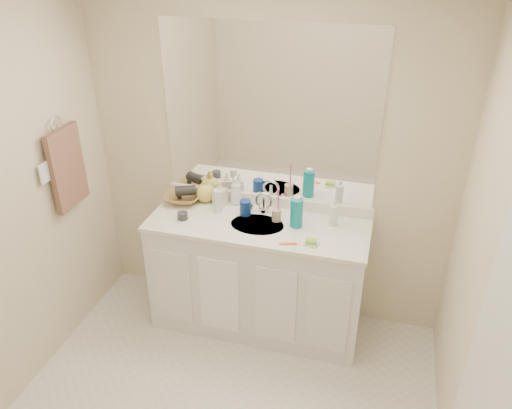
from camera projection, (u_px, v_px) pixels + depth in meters
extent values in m
cube|color=white|center=(185.00, 4.00, 1.82)|extent=(2.60, 2.60, 0.02)
cube|color=beige|center=(268.00, 164.00, 3.49)|extent=(2.60, 0.02, 2.40)
cube|color=beige|center=(492.00, 320.00, 2.09)|extent=(0.02, 2.60, 2.40)
cube|color=silver|center=(258.00, 276.00, 3.63)|extent=(1.50, 0.55, 0.85)
cube|color=white|center=(258.00, 225.00, 3.42)|extent=(1.52, 0.57, 0.03)
cube|color=white|center=(267.00, 200.00, 3.61)|extent=(1.52, 0.03, 0.08)
cylinder|color=beige|center=(257.00, 226.00, 3.40)|extent=(0.37, 0.37, 0.02)
cylinder|color=silver|center=(264.00, 205.00, 3.52)|extent=(0.02, 0.02, 0.11)
cube|color=white|center=(269.00, 115.00, 3.32)|extent=(1.48, 0.01, 1.20)
cylinder|color=navy|center=(245.00, 208.00, 3.49)|extent=(0.11, 0.11, 0.11)
cylinder|color=tan|center=(277.00, 215.00, 3.42)|extent=(0.07, 0.07, 0.09)
cylinder|color=#EE3E96|center=(278.00, 202.00, 3.37)|extent=(0.01, 0.04, 0.22)
cylinder|color=#0B848E|center=(297.00, 213.00, 3.33)|extent=(0.11, 0.11, 0.20)
cylinder|color=silver|center=(333.00, 215.00, 3.35)|extent=(0.07, 0.07, 0.15)
cube|color=white|center=(311.00, 244.00, 3.18)|extent=(0.10, 0.09, 0.01)
cube|color=#81C32F|center=(311.00, 241.00, 3.17)|extent=(0.07, 0.05, 0.03)
cube|color=#F45619|center=(288.00, 244.00, 3.18)|extent=(0.12, 0.06, 0.00)
cylinder|color=#2F2F35|center=(183.00, 216.00, 3.45)|extent=(0.08, 0.08, 0.05)
cylinder|color=silver|center=(218.00, 201.00, 3.51)|extent=(0.06, 0.06, 0.17)
imported|color=white|center=(236.00, 190.00, 3.61)|extent=(0.09, 0.09, 0.21)
imported|color=beige|center=(220.00, 193.00, 3.60)|extent=(0.11, 0.11, 0.19)
imported|color=#D9CA54|center=(205.00, 189.00, 3.65)|extent=(0.20, 0.20, 0.19)
imported|color=olive|center=(184.00, 197.00, 3.67)|extent=(0.30, 0.30, 0.07)
cylinder|color=black|center=(186.00, 191.00, 3.64)|extent=(0.17, 0.13, 0.08)
torus|color=silver|center=(56.00, 125.00, 3.18)|extent=(0.01, 0.11, 0.11)
cube|color=brown|center=(67.00, 168.00, 3.32)|extent=(0.04, 0.32, 0.55)
cube|color=white|center=(44.00, 173.00, 3.13)|extent=(0.01, 0.08, 0.13)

